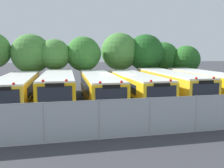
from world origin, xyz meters
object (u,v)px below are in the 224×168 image
object	(u,v)px
school_bus_1	(58,88)
school_bus_2	(99,87)
tree_1	(31,53)
traffic_cone	(104,126)
tree_4	(120,52)
tree_6	(163,57)
school_bus_4	(169,84)
school_bus_5	(204,84)
tree_2	(55,55)
school_bus_3	(136,86)
tree_5	(145,52)
tree_7	(185,60)
school_bus_0	(17,90)
tree_3	(85,54)

from	to	relation	value
school_bus_1	school_bus_2	size ratio (longest dim) A/B	0.92
tree_1	traffic_cone	size ratio (longest dim) A/B	10.94
tree_4	tree_6	xyz separation A→B (m)	(6.03, 1.15, -0.75)
school_bus_4	tree_4	distance (m)	9.15
school_bus_1	school_bus_5	bearing A→B (deg)	-178.88
tree_1	tree_2	bearing A→B (deg)	-10.25
tree_4	traffic_cone	world-z (taller)	tree_4
school_bus_3	school_bus_4	distance (m)	3.24
school_bus_4	school_bus_5	size ratio (longest dim) A/B	1.01
school_bus_3	tree_2	xyz separation A→B (m)	(-6.96, 7.14, 2.63)
school_bus_4	tree_6	xyz separation A→B (m)	(3.51, 9.44, 2.21)
school_bus_2	school_bus_4	distance (m)	6.45
school_bus_1	tree_5	world-z (taller)	tree_5
school_bus_1	school_bus_5	distance (m)	13.33
tree_6	tree_7	distance (m)	2.86
school_bus_3	tree_1	world-z (taller)	tree_1
school_bus_4	tree_1	world-z (taller)	tree_1
school_bus_0	tree_3	size ratio (longest dim) A/B	1.75
tree_2	tree_3	distance (m)	3.29
tree_4	tree_1	bearing A→B (deg)	-175.36
school_bus_2	school_bus_5	size ratio (longest dim) A/B	1.01
traffic_cone	school_bus_2	bearing A→B (deg)	82.84
tree_3	traffic_cone	size ratio (longest dim) A/B	10.57
school_bus_1	tree_4	bearing A→B (deg)	-129.64
school_bus_0	school_bus_3	world-z (taller)	school_bus_0
school_bus_4	tree_7	xyz separation A→B (m)	(5.89, 7.87, 1.92)
school_bus_0	tree_7	size ratio (longest dim) A/B	2.07
school_bus_2	tree_1	bearing A→B (deg)	-48.36
school_bus_0	tree_5	size ratio (longest dim) A/B	1.65
school_bus_4	school_bus_5	xyz separation A→B (m)	(3.44, -0.23, -0.02)
school_bus_0	school_bus_5	size ratio (longest dim) A/B	0.92
school_bus_5	tree_2	size ratio (longest dim) A/B	2.01
school_bus_5	tree_2	xyz separation A→B (m)	(-13.65, 7.24, 2.58)
tree_2	tree_5	world-z (taller)	tree_5
tree_5	traffic_cone	world-z (taller)	tree_5
tree_2	tree_3	xyz separation A→B (m)	(3.28, 0.21, 0.14)
school_bus_3	tree_3	xyz separation A→B (m)	(-3.68, 7.34, 2.76)
traffic_cone	tree_4	bearing A→B (deg)	72.72
tree_2	tree_4	xyz separation A→B (m)	(7.69, 1.28, 0.39)
school_bus_1	tree_3	distance (m)	8.37
school_bus_5	school_bus_4	bearing A→B (deg)	-2.89
school_bus_1	school_bus_2	distance (m)	3.44
school_bus_3	tree_7	size ratio (longest dim) A/B	2.14
tree_5	traffic_cone	xyz separation A→B (m)	(-7.81, -15.14, -4.02)
school_bus_2	tree_6	bearing A→B (deg)	-135.46
school_bus_0	tree_5	bearing A→B (deg)	-150.17
tree_2	tree_3	world-z (taller)	tree_3
tree_2	tree_5	xyz separation A→B (m)	(10.62, 0.76, 0.33)
school_bus_1	school_bus_3	size ratio (longest dim) A/B	0.97
tree_3	tree_7	bearing A→B (deg)	2.93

